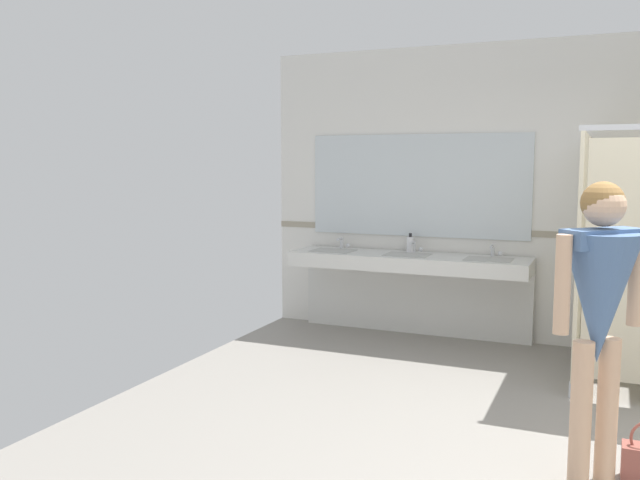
{
  "coord_description": "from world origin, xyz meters",
  "views": [
    {
      "loc": [
        -0.26,
        -3.79,
        1.72
      ],
      "look_at": [
        -2.3,
        0.9,
        1.13
      ],
      "focal_mm": 37.81,
      "sensor_mm": 36.0,
      "label": 1
    }
  ],
  "objects": [
    {
      "name": "mirror_panel",
      "position": [
        -2.05,
        2.76,
        1.49
      ],
      "size": [
        2.21,
        0.02,
        1.01
      ],
      "primitive_type": "cube",
      "color": "silver",
      "rests_on": "wall_back"
    },
    {
      "name": "vanity_counter",
      "position": [
        -2.05,
        2.55,
        0.62
      ],
      "size": [
        2.31,
        0.58,
        0.94
      ],
      "color": "silver",
      "rests_on": "ground_plane"
    },
    {
      "name": "person_standing",
      "position": [
        -0.3,
        -0.07,
        1.02
      ],
      "size": [
        0.57,
        0.57,
        1.62
      ],
      "color": "#DBAD89",
      "rests_on": "ground_plane"
    },
    {
      "name": "soap_dispenser",
      "position": [
        -2.08,
        2.64,
        0.91
      ],
      "size": [
        0.07,
        0.07,
        0.19
      ],
      "color": "white",
      "rests_on": "vanity_counter"
    }
  ]
}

